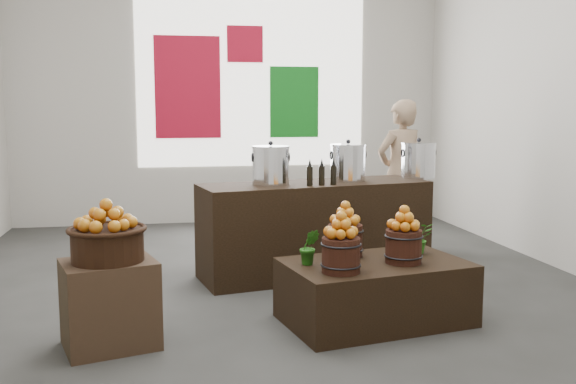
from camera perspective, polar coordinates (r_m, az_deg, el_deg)
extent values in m
plane|color=#373735|center=(5.89, -1.61, -8.52)|extent=(7.00, 7.00, 0.00)
cube|color=#B7B2A9|center=(9.14, -5.11, 9.85)|extent=(6.00, 0.04, 4.00)
cube|color=white|center=(9.15, -3.20, 9.86)|extent=(3.20, 0.02, 2.40)
cube|color=#A70C24|center=(9.07, -8.91, 9.17)|extent=(0.90, 0.04, 1.40)
cube|color=#106B19|center=(9.23, 0.55, 7.99)|extent=(0.70, 0.04, 1.00)
cube|color=#A70C24|center=(9.17, -3.85, 12.99)|extent=(0.50, 0.04, 0.50)
cube|color=#442C20|center=(4.59, -15.57, -9.56)|extent=(0.71, 0.64, 0.60)
cylinder|color=black|center=(4.49, -15.75, -4.56)|extent=(0.48, 0.48, 0.22)
cube|color=black|center=(4.98, 7.75, -8.78)|extent=(1.49, 1.07, 0.47)
cylinder|color=#35170E|center=(4.56, 4.72, -5.61)|extent=(0.27, 0.27, 0.25)
cylinder|color=#35170E|center=(4.90, 10.23, -4.79)|extent=(0.27, 0.27, 0.25)
cylinder|color=#35170E|center=(5.05, 5.09, -4.32)|extent=(0.27, 0.27, 0.25)
imported|color=#1E5C13|center=(5.24, 11.48, -4.02)|extent=(0.26, 0.24, 0.25)
imported|color=#1E5C13|center=(4.76, 1.92, -4.90)|extent=(0.16, 0.14, 0.27)
cube|color=black|center=(6.26, 2.39, -3.29)|extent=(2.31, 1.11, 0.91)
cylinder|color=silver|center=(6.00, -1.55, 2.28)|extent=(0.34, 0.34, 0.34)
cylinder|color=silver|center=(6.32, 5.35, 2.52)|extent=(0.34, 0.34, 0.34)
cylinder|color=silver|center=(6.72, 11.51, 2.70)|extent=(0.34, 0.34, 0.34)
imported|color=#96775C|center=(7.61, 9.92, 1.63)|extent=(0.72, 0.58, 1.72)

